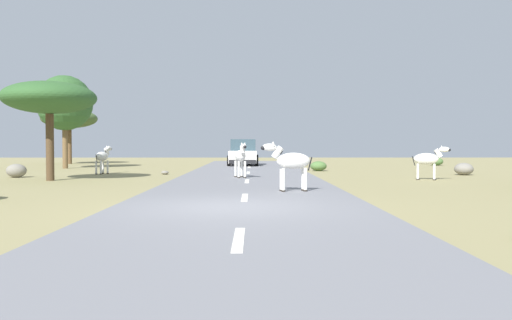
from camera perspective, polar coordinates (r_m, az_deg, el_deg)
name	(u,v)px	position (r m, az deg, el deg)	size (l,w,h in m)	color
ground_plane	(231,209)	(11.73, -2.81, -5.40)	(90.00, 90.00, 0.00)	#8E8456
road	(243,208)	(11.72, -1.40, -5.28)	(6.00, 64.00, 0.05)	slate
lane_markings	(243,212)	(10.73, -1.49, -5.79)	(0.16, 56.00, 0.01)	silver
zebra_0	(241,156)	(21.78, -1.70, 0.39)	(0.64, 1.57, 1.50)	silver
zebra_1	(291,162)	(15.50, 3.83, -0.17)	(1.58, 0.58, 1.50)	silver
zebra_2	(103,157)	(26.44, -16.54, 0.34)	(0.61, 1.48, 1.41)	silver
zebra_3	(428,159)	(22.23, 18.46, 0.08)	(1.46, 0.70, 1.42)	silver
car_0	(243,153)	(34.82, -1.40, 0.74)	(2.05, 4.36, 1.74)	white
tree_0	(69,119)	(40.95, -19.89, 4.29)	(4.07, 4.07, 4.08)	brown
tree_1	(65,103)	(33.24, -20.35, 5.89)	(3.31, 3.31, 5.60)	brown
tree_3	(49,98)	(22.33, -21.82, 6.33)	(3.67, 3.67, 3.96)	#4C3823
bush_1	(318,166)	(28.38, 6.90, -0.67)	(0.89, 0.80, 0.54)	#4C7038
bush_2	(436,161)	(37.50, 19.26, -0.16)	(0.92, 0.83, 0.55)	#4C7038
rock_1	(464,169)	(26.35, 21.94, -0.92)	(0.87, 0.88, 0.58)	gray
rock_2	(165,173)	(25.31, -10.01, -1.38)	(0.36, 0.36, 0.18)	gray
rock_3	(16,171)	(24.98, -24.91, -1.07)	(0.87, 0.72, 0.60)	gray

